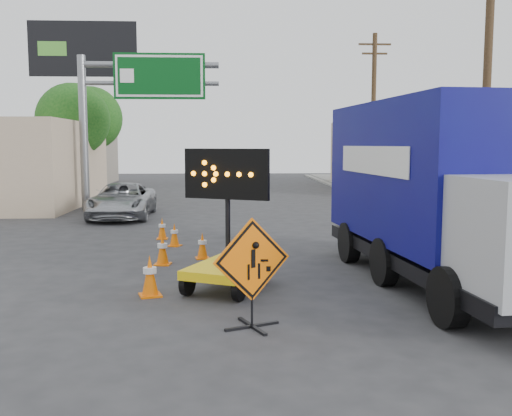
{
  "coord_description": "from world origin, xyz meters",
  "views": [
    {
      "loc": [
        -0.13,
        -7.78,
        2.92
      ],
      "look_at": [
        0.38,
        2.5,
        1.77
      ],
      "focal_mm": 40.0,
      "sensor_mm": 36.0,
      "label": 1
    }
  ],
  "objects": [
    {
      "name": "ground",
      "position": [
        0.0,
        0.0,
        0.0
      ],
      "size": [
        100.0,
        100.0,
        0.0
      ],
      "primitive_type": "plane",
      "color": "#2D2D30",
      "rests_on": "ground"
    },
    {
      "name": "curb_right",
      "position": [
        7.2,
        15.0,
        0.06
      ],
      "size": [
        0.4,
        60.0,
        0.12
      ],
      "primitive_type": "cube",
      "color": "gray",
      "rests_on": "ground"
    },
    {
      "name": "sidewalk_right",
      "position": [
        9.5,
        15.0,
        0.07
      ],
      "size": [
        4.0,
        60.0,
        0.15
      ],
      "primitive_type": "cube",
      "color": "gray",
      "rests_on": "ground"
    },
    {
      "name": "storefront_left_far",
      "position": [
        -15.0,
        34.0,
        2.2
      ],
      "size": [
        12.0,
        10.0,
        4.4
      ],
      "primitive_type": "cube",
      "color": "gray",
      "rests_on": "ground"
    },
    {
      "name": "building_right_far",
      "position": [
        13.0,
        30.0,
        2.3
      ],
      "size": [
        10.0,
        14.0,
        4.6
      ],
      "primitive_type": "cube",
      "color": "tan",
      "rests_on": "ground"
    },
    {
      "name": "highway_gantry",
      "position": [
        -4.43,
        17.96,
        5.07
      ],
      "size": [
        6.18,
        0.38,
        6.9
      ],
      "color": "slate",
      "rests_on": "ground"
    },
    {
      "name": "billboard",
      "position": [
        -8.35,
        25.87,
        7.35
      ],
      "size": [
        6.1,
        0.54,
        9.85
      ],
      "color": "slate",
      "rests_on": "ground"
    },
    {
      "name": "utility_pole_near",
      "position": [
        8.0,
        10.0,
        4.68
      ],
      "size": [
        1.8,
        0.26,
        9.0
      ],
      "color": "#4C3420",
      "rests_on": "ground"
    },
    {
      "name": "utility_pole_far",
      "position": [
        8.0,
        24.0,
        4.68
      ],
      "size": [
        1.8,
        0.26,
        9.0
      ],
      "color": "#4C3420",
      "rests_on": "ground"
    },
    {
      "name": "tree_left_near",
      "position": [
        -8.0,
        22.0,
        4.16
      ],
      "size": [
        3.71,
        3.71,
        6.03
      ],
      "color": "#4C3420",
      "rests_on": "ground"
    },
    {
      "name": "tree_left_far",
      "position": [
        -9.0,
        30.0,
        4.6
      ],
      "size": [
        4.1,
        4.1,
        6.66
      ],
      "color": "#4C3420",
      "rests_on": "ground"
    },
    {
      "name": "construction_sign",
      "position": [
        0.25,
        1.08,
        0.94
      ],
      "size": [
        1.24,
        0.89,
        1.78
      ],
      "rotation": [
        0.0,
        0.0,
        0.42
      ],
      "color": "black",
      "rests_on": "ground"
    },
    {
      "name": "arrow_board",
      "position": [
        -0.13,
        3.5,
        0.64
      ],
      "size": [
        1.92,
        2.31,
        2.84
      ],
      "rotation": [
        0.0,
        0.0,
        -0.43
      ],
      "color": "yellow",
      "rests_on": "ground"
    },
    {
      "name": "pickup_truck",
      "position": [
        -4.35,
        15.13,
        0.69
      ],
      "size": [
        2.39,
        5.01,
        1.38
      ],
      "primitive_type": "imported",
      "rotation": [
        0.0,
        0.0,
        0.02
      ],
      "color": "#A3A5AA",
      "rests_on": "ground"
    },
    {
      "name": "box_truck",
      "position": [
        4.27,
        3.78,
        1.74
      ],
      "size": [
        3.17,
        8.26,
        3.83
      ],
      "rotation": [
        0.0,
        0.0,
        0.1
      ],
      "color": "black",
      "rests_on": "ground"
    },
    {
      "name": "cone_a",
      "position": [
        -1.64,
        3.09,
        0.4
      ],
      "size": [
        0.51,
        0.51,
        0.8
      ],
      "rotation": [
        0.0,
        0.0,
        0.3
      ],
      "color": "#FF6B05",
      "rests_on": "ground"
    },
    {
      "name": "cone_b",
      "position": [
        -1.73,
        5.98,
        0.37
      ],
      "size": [
        0.43,
        0.43,
        0.75
      ],
      "rotation": [
        0.0,
        0.0,
        -0.14
      ],
      "color": "#FF6B05",
      "rests_on": "ground"
    },
    {
      "name": "cone_c",
      "position": [
        -0.79,
        6.68,
        0.34
      ],
      "size": [
        0.4,
        0.4,
        0.68
      ],
      "rotation": [
        0.0,
        0.0,
        0.19
      ],
      "color": "#FF6B05",
      "rests_on": "ground"
    },
    {
      "name": "cone_d",
      "position": [
        -1.68,
        8.55,
        0.33
      ],
      "size": [
        0.44,
        0.44,
        0.67
      ],
      "rotation": [
        0.0,
        0.0,
        -0.39
      ],
      "color": "#FF6B05",
      "rests_on": "ground"
    },
    {
      "name": "cone_e",
      "position": [
        -2.17,
        9.81,
        0.33
      ],
      "size": [
        0.34,
        0.34,
        0.66
      ],
      "rotation": [
        0.0,
        0.0,
        0.02
      ],
      "color": "#FF6B05",
      "rests_on": "ground"
    }
  ]
}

